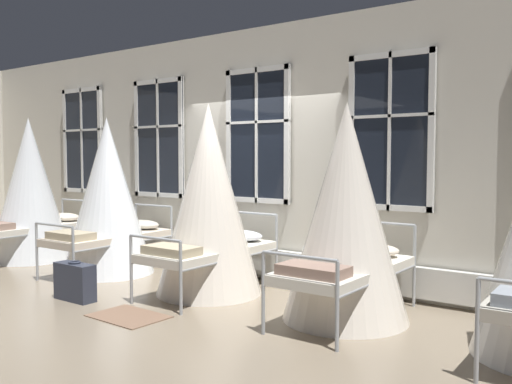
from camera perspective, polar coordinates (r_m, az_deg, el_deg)
ground at (r=7.05m, az=-4.99°, el=-10.30°), size 24.59×24.59×0.00m
back_wall_with_windows at (r=7.76m, az=0.59°, el=3.96°), size 13.30×0.10×3.48m
window_bank at (r=7.68m, az=0.07°, el=-0.51°), size 8.77×0.10×2.85m
cot_first at (r=9.86m, az=-22.26°, el=0.12°), size 1.31×1.87×2.34m
cot_second at (r=8.33m, az=-15.02°, el=-0.58°), size 1.31×1.87×2.27m
cot_third at (r=6.86m, az=-4.88°, el=-0.99°), size 1.31×1.86×2.35m
cot_fourth at (r=5.79m, az=9.25°, el=-2.32°), size 1.31×1.86×2.26m
rug_third at (r=6.17m, az=-13.01°, el=-12.36°), size 0.82×0.59×0.01m
suitcase_dark at (r=6.96m, az=-18.16°, el=-8.77°), size 0.56×0.21×0.47m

